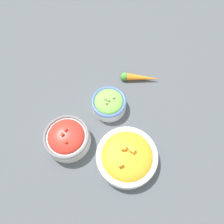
{
  "coord_description": "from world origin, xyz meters",
  "views": [
    {
      "loc": [
        0.33,
        0.05,
        0.74
      ],
      "look_at": [
        0.0,
        0.0,
        0.03
      ],
      "focal_mm": 35.0,
      "sensor_mm": 36.0,
      "label": 1
    }
  ],
  "objects_px": {
    "bowl_cherry_tomatoes": "(67,138)",
    "bowl_squash": "(127,156)",
    "bowl_lettuce": "(109,103)",
    "loose_carrot": "(139,78)"
  },
  "relations": [
    {
      "from": "bowl_cherry_tomatoes",
      "to": "bowl_squash",
      "type": "bearing_deg",
      "value": 80.81
    },
    {
      "from": "bowl_squash",
      "to": "bowl_cherry_tomatoes",
      "type": "distance_m",
      "value": 0.21
    },
    {
      "from": "bowl_cherry_tomatoes",
      "to": "bowl_lettuce",
      "type": "bearing_deg",
      "value": 141.9
    },
    {
      "from": "bowl_squash",
      "to": "bowl_cherry_tomatoes",
      "type": "bearing_deg",
      "value": -99.19
    },
    {
      "from": "bowl_lettuce",
      "to": "bowl_cherry_tomatoes",
      "type": "height_order",
      "value": "bowl_cherry_tomatoes"
    },
    {
      "from": "bowl_cherry_tomatoes",
      "to": "loose_carrot",
      "type": "distance_m",
      "value": 0.37
    },
    {
      "from": "bowl_squash",
      "to": "bowl_cherry_tomatoes",
      "type": "relative_size",
      "value": 1.31
    },
    {
      "from": "bowl_lettuce",
      "to": "loose_carrot",
      "type": "xyz_separation_m",
      "value": [
        -0.14,
        0.1,
        -0.02
      ]
    },
    {
      "from": "loose_carrot",
      "to": "bowl_squash",
      "type": "bearing_deg",
      "value": -95.53
    },
    {
      "from": "bowl_squash",
      "to": "bowl_cherry_tomatoes",
      "type": "xyz_separation_m",
      "value": [
        -0.03,
        -0.21,
        0.01
      ]
    }
  ]
}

